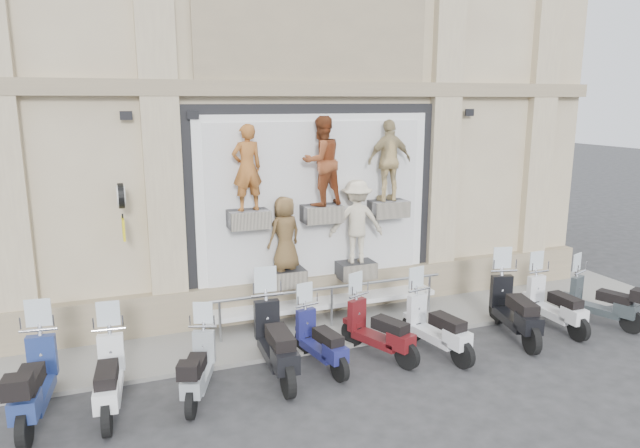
# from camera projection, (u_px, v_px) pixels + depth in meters

# --- Properties ---
(ground) EXTENTS (90.00, 90.00, 0.00)m
(ground) POSITION_uv_depth(u_px,v_px,m) (375.00, 371.00, 9.94)
(ground) COLOR #29292C
(ground) RESTS_ON ground
(sidewalk) EXTENTS (16.00, 2.20, 0.08)m
(sidewalk) POSITION_uv_depth(u_px,v_px,m) (330.00, 325.00, 11.84)
(sidewalk) COLOR gray
(sidewalk) RESTS_ON ground
(building) EXTENTS (14.00, 8.60, 12.00)m
(building) POSITION_uv_depth(u_px,v_px,m) (262.00, 47.00, 15.05)
(building) COLOR #C4B48F
(building) RESTS_ON ground
(shop_vitrine) EXTENTS (5.60, 0.92, 4.30)m
(shop_vitrine) POSITION_uv_depth(u_px,v_px,m) (324.00, 206.00, 11.96)
(shop_vitrine) COLOR black
(shop_vitrine) RESTS_ON ground
(guard_rail) EXTENTS (5.06, 0.10, 0.93)m
(guard_rail) POSITION_uv_depth(u_px,v_px,m) (332.00, 308.00, 11.66)
(guard_rail) COLOR #9EA0A5
(guard_rail) RESTS_ON ground
(clock_sign_bracket) EXTENTS (0.10, 0.80, 1.02)m
(clock_sign_bracket) POSITION_uv_depth(u_px,v_px,m) (122.00, 204.00, 10.24)
(clock_sign_bracket) COLOR black
(clock_sign_bracket) RESTS_ON ground
(scooter_a) EXTENTS (0.81, 2.08, 1.64)m
(scooter_a) POSITION_uv_depth(u_px,v_px,m) (33.00, 368.00, 8.27)
(scooter_a) COLOR navy
(scooter_a) RESTS_ON ground
(scooter_b) EXTENTS (0.72, 1.93, 1.54)m
(scooter_b) POSITION_uv_depth(u_px,v_px,m) (108.00, 364.00, 8.52)
(scooter_b) COLOR white
(scooter_b) RESTS_ON ground
(scooter_c) EXTENTS (1.05, 1.77, 1.39)m
(scooter_c) POSITION_uv_depth(u_px,v_px,m) (198.00, 356.00, 8.93)
(scooter_c) COLOR gray
(scooter_c) RESTS_ON ground
(scooter_d) EXTENTS (0.72, 2.17, 1.74)m
(scooter_d) POSITION_uv_depth(u_px,v_px,m) (275.00, 328.00, 9.61)
(scooter_d) COLOR black
(scooter_d) RESTS_ON ground
(scooter_e) EXTENTS (0.79, 1.78, 1.39)m
(scooter_e) POSITION_uv_depth(u_px,v_px,m) (320.00, 330.00, 9.96)
(scooter_e) COLOR #181A54
(scooter_e) RESTS_ON ground
(scooter_f) EXTENTS (1.18, 1.89, 1.49)m
(scooter_f) POSITION_uv_depth(u_px,v_px,m) (379.00, 319.00, 10.34)
(scooter_f) COLOR #4F0D10
(scooter_f) RESTS_ON ground
(scooter_g) EXTENTS (0.87, 1.94, 1.52)m
(scooter_g) POSITION_uv_depth(u_px,v_px,m) (437.00, 315.00, 10.47)
(scooter_g) COLOR silver
(scooter_g) RESTS_ON ground
(scooter_h) EXTENTS (1.08, 2.16, 1.68)m
(scooter_h) POSITION_uv_depth(u_px,v_px,m) (515.00, 297.00, 11.17)
(scooter_h) COLOR black
(scooter_h) RESTS_ON ground
(scooter_i) EXTENTS (0.56, 1.85, 1.50)m
(scooter_i) POSITION_uv_depth(u_px,v_px,m) (556.00, 294.00, 11.63)
(scooter_i) COLOR silver
(scooter_i) RESTS_ON ground
(scooter_j) EXTENTS (1.10, 1.82, 1.43)m
(scooter_j) POSITION_uv_depth(u_px,v_px,m) (602.00, 292.00, 11.87)
(scooter_j) COLOR #293032
(scooter_j) RESTS_ON ground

